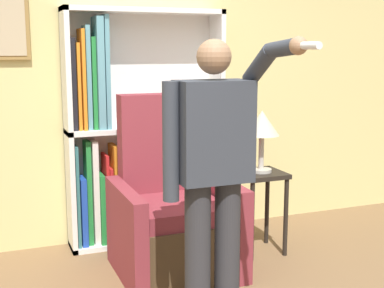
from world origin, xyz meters
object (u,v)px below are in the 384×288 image
(person_standing, at_px, (214,169))
(table_lamp, at_px, (262,126))
(side_table, at_px, (260,191))
(armchair, at_px, (172,217))
(bookcase, at_px, (125,134))

(person_standing, xyz_separation_m, table_lamp, (0.84, 0.97, 0.07))
(side_table, bearing_deg, table_lamp, 180.00)
(person_standing, bearing_deg, table_lamp, 49.15)
(person_standing, bearing_deg, armchair, 85.70)
(bookcase, xyz_separation_m, person_standing, (0.11, -1.58, 0.03))
(armchair, relative_size, person_standing, 0.77)
(armchair, xyz_separation_m, table_lamp, (0.77, 0.06, 0.64))
(armchair, xyz_separation_m, person_standing, (-0.07, -0.91, 0.56))
(person_standing, relative_size, side_table, 2.54)
(side_table, bearing_deg, bookcase, 147.17)
(armchair, bearing_deg, side_table, 4.30)
(bookcase, height_order, person_standing, bookcase)
(bookcase, relative_size, side_table, 2.94)
(bookcase, xyz_separation_m, armchair, (0.18, -0.67, -0.54))
(armchair, height_order, side_table, armchair)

